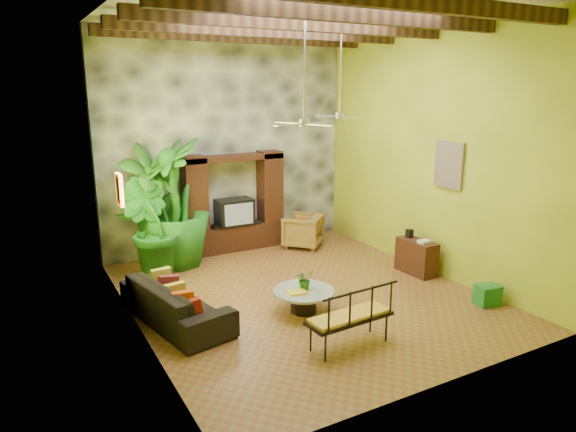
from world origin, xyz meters
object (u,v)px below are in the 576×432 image
wicker_armchair (303,231)px  coffee_table (304,298)px  tall_plant_c (173,203)px  side_console (416,257)px  tall_plant_a (153,206)px  green_bin (487,295)px  tall_plant_b (150,228)px  ceiling_fan_back (340,106)px  entertainment_center (234,210)px  iron_bench (353,314)px  ceiling_fan_front (304,110)px  sofa (176,302)px

wicker_armchair → coffee_table: wicker_armchair is taller
tall_plant_c → side_console: (4.21, -2.94, -1.02)m
tall_plant_a → side_console: (4.61, -3.08, -0.97)m
green_bin → tall_plant_b: bearing=138.4°
wicker_armchair → tall_plant_b: 3.79m
ceiling_fan_back → tall_plant_c: bearing=153.9°
ceiling_fan_back → tall_plant_a: size_ratio=0.70×
tall_plant_b → green_bin: tall_plant_b is taller
entertainment_center → tall_plant_b: size_ratio=1.18×
entertainment_center → tall_plant_c: (-1.56, -0.39, 0.41)m
tall_plant_a → iron_bench: size_ratio=1.92×
tall_plant_b → coffee_table: 3.58m
tall_plant_c → ceiling_fan_front: bearing=-66.7°
ceiling_fan_front → side_console: bearing=4.0°
tall_plant_c → ceiling_fan_back: bearing=-26.1°
ceiling_fan_front → tall_plant_c: 3.98m
ceiling_fan_front → coffee_table: 3.16m
coffee_table → green_bin: size_ratio=2.59×
tall_plant_c → iron_bench: size_ratio=2.01×
ceiling_fan_front → sofa: (-2.21, 0.38, -3.06)m
sofa → iron_bench: 2.94m
sofa → iron_bench: bearing=-148.2°
ceiling_fan_front → sofa: 3.79m
entertainment_center → ceiling_fan_front: (-0.20, -3.54, 2.44)m
sofa → coffee_table: 2.15m
ceiling_fan_back → coffee_table: ceiling_fan_back is taller
entertainment_center → wicker_armchair: (1.53, -0.61, -0.57)m
sofa → side_console: 5.06m
entertainment_center → side_console: 4.30m
ceiling_fan_front → wicker_armchair: size_ratio=2.13×
ceiling_fan_back → sofa: (-4.01, -1.22, -3.06)m
tall_plant_c → iron_bench: tall_plant_c is taller
ceiling_fan_front → tall_plant_b: bearing=126.7°
ceiling_fan_front → tall_plant_b: (-2.00, 2.68, -2.39)m
ceiling_fan_front → iron_bench: (-0.19, -1.76, -2.85)m
green_bin → coffee_table: bearing=156.4°
entertainment_center → tall_plant_b: (-2.20, -0.86, 0.05)m
ceiling_fan_back → entertainment_center: bearing=129.6°
side_console → coffee_table: bearing=-171.7°
iron_bench → green_bin: bearing=-0.9°
tall_plant_b → coffee_table: tall_plant_b is taller
wicker_armchair → entertainment_center: bearing=-64.3°
ceiling_fan_back → tall_plant_a: ceiling_fan_back is taller
ceiling_fan_front → side_console: ceiling_fan_front is taller
tall_plant_a → ceiling_fan_front: bearing=-61.8°
wicker_armchair → green_bin: bearing=61.2°
green_bin → entertainment_center: bearing=117.2°
ceiling_fan_back → iron_bench: 4.84m
coffee_table → iron_bench: size_ratio=0.77×
entertainment_center → iron_bench: 5.33m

